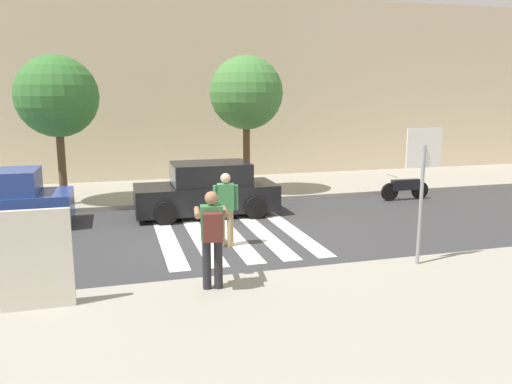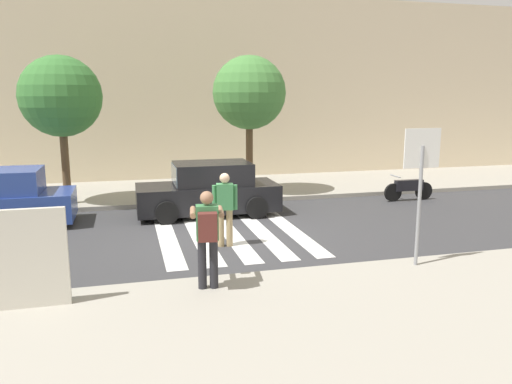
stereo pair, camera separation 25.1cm
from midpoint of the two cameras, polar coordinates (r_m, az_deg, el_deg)
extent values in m
plane|color=#38383A|center=(12.71, -2.29, -4.84)|extent=(120.00, 120.00, 0.00)
cube|color=#9E998C|center=(7.16, 9.06, -17.28)|extent=(60.00, 6.00, 0.14)
cube|color=#9E998C|center=(18.46, -6.34, 0.26)|extent=(60.00, 4.80, 0.14)
cube|color=beige|center=(22.51, -8.24, 11.56)|extent=(56.00, 4.00, 7.53)
cube|color=silver|center=(12.67, -9.59, -5.02)|extent=(0.44, 5.20, 0.01)
cube|color=silver|center=(12.76, -6.01, -4.82)|extent=(0.44, 5.20, 0.01)
cube|color=silver|center=(12.90, -2.48, -4.59)|extent=(0.44, 5.20, 0.01)
cube|color=silver|center=(13.09, 0.95, -4.36)|extent=(0.44, 5.20, 0.01)
cube|color=silver|center=(13.32, 4.27, -4.12)|extent=(0.44, 5.20, 0.01)
cylinder|color=gray|center=(10.26, 18.80, -1.59)|extent=(0.07, 0.07, 2.37)
cube|color=white|center=(10.10, 19.14, 4.74)|extent=(0.76, 0.03, 0.76)
cube|color=red|center=(10.12, 19.09, 4.75)|extent=(0.66, 0.02, 0.66)
cylinder|color=#232328|center=(8.76, -5.35, -8.20)|extent=(0.15, 0.15, 0.88)
cylinder|color=#232328|center=(8.77, -4.03, -8.16)|extent=(0.15, 0.15, 0.88)
cube|color=#3D844C|center=(8.56, -4.76, -3.49)|extent=(0.41, 0.29, 0.60)
sphere|color=#A37556|center=(8.46, -4.81, -0.67)|extent=(0.23, 0.23, 0.23)
cylinder|color=#A37556|center=(8.73, -6.42, -2.32)|extent=(0.18, 0.59, 0.10)
cylinder|color=#A37556|center=(8.75, -3.27, -2.24)|extent=(0.18, 0.59, 0.10)
cube|color=black|center=(8.91, -4.89, -1.83)|extent=(0.15, 0.12, 0.10)
cube|color=#5B2823|center=(8.34, -4.69, -4.01)|extent=(0.34, 0.24, 0.48)
cylinder|color=tan|center=(11.61, -3.42, -4.13)|extent=(0.15, 0.15, 0.88)
cylinder|color=tan|center=(11.62, -2.43, -4.10)|extent=(0.15, 0.15, 0.88)
cube|color=#3D844C|center=(11.44, -2.96, -0.53)|extent=(0.41, 0.29, 0.60)
sphere|color=beige|center=(11.37, -2.98, 1.59)|extent=(0.23, 0.23, 0.23)
cylinder|color=#3D844C|center=(11.44, -4.16, -0.66)|extent=(0.10, 0.10, 0.58)
cylinder|color=#3D844C|center=(11.46, -1.76, -0.60)|extent=(0.10, 0.10, 0.58)
cube|color=slate|center=(14.59, -23.37, 1.25)|extent=(0.10, 1.50, 0.51)
cylinder|color=black|center=(13.92, -22.98, -2.97)|extent=(0.64, 0.22, 0.64)
cylinder|color=black|center=(15.56, -22.13, -1.52)|extent=(0.64, 0.22, 0.64)
cube|color=black|center=(14.75, -5.07, -0.57)|extent=(4.10, 1.70, 0.76)
cube|color=black|center=(14.65, -4.53, 2.14)|extent=(2.20, 1.56, 0.64)
cube|color=slate|center=(14.50, -8.70, 1.96)|extent=(0.10, 1.50, 0.54)
cube|color=slate|center=(14.85, -0.85, 2.29)|extent=(0.10, 1.50, 0.51)
cylinder|color=black|center=(13.81, -9.66, -2.35)|extent=(0.64, 0.22, 0.64)
cylinder|color=black|center=(15.46, -10.24, -0.96)|extent=(0.64, 0.22, 0.64)
cylinder|color=black|center=(14.25, 0.58, -1.79)|extent=(0.64, 0.22, 0.64)
cylinder|color=black|center=(15.86, -1.05, -0.50)|extent=(0.64, 0.22, 0.64)
cylinder|color=black|center=(17.24, 15.79, -0.06)|extent=(0.60, 0.10, 0.60)
cylinder|color=black|center=(17.85, 19.00, 0.12)|extent=(0.60, 0.10, 0.60)
cube|color=black|center=(17.50, 17.46, 0.74)|extent=(1.00, 0.20, 0.36)
cylinder|color=gray|center=(17.18, 16.05, 1.75)|extent=(0.04, 0.60, 0.04)
cylinder|color=brown|center=(16.50, -20.55, 3.15)|extent=(0.24, 0.24, 2.57)
sphere|color=#387533|center=(16.38, -21.02, 10.18)|extent=(2.45, 2.45, 2.45)
cylinder|color=brown|center=(17.10, -0.34, 4.29)|extent=(0.24, 0.24, 2.69)
sphere|color=#47843D|center=(16.99, -0.35, 11.29)|extent=(2.46, 2.46, 2.46)
cube|color=beige|center=(8.57, -23.53, -6.98)|extent=(1.10, 0.10, 1.60)
cube|color=#5199B2|center=(8.63, -23.48, -6.87)|extent=(0.96, 0.02, 1.46)
camera|label=1|loc=(0.13, -89.42, 0.11)|focal=35.00mm
camera|label=2|loc=(0.13, 90.58, -0.11)|focal=35.00mm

